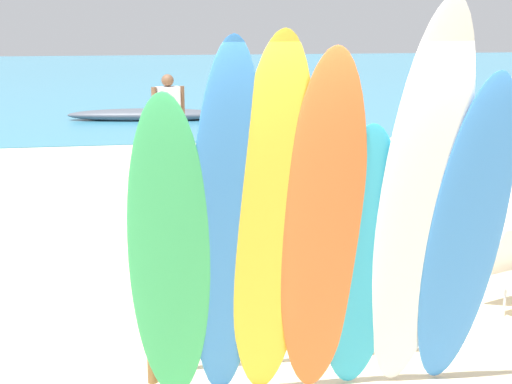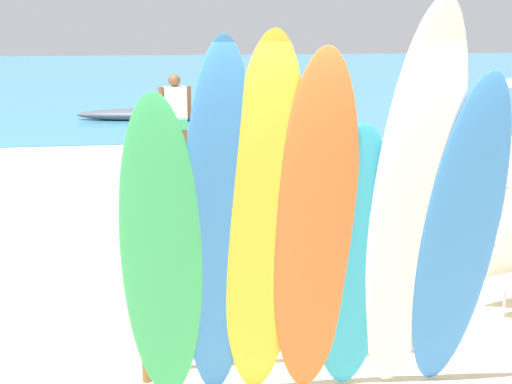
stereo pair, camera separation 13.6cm
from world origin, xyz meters
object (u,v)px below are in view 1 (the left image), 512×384
(surfboard_rack, at_px, (300,302))
(surfboard_yellow_2, at_px, (272,231))
(surfboard_teal_4, at_px, (359,265))
(distant_boat, at_px, (148,115))
(beachgoer_photographing, at_px, (169,112))
(surfboard_white_5, at_px, (419,214))
(surfboard_blue_1, at_px, (226,235))
(surfboard_orange_3, at_px, (322,236))
(beachgoer_near_rack, at_px, (248,113))
(beach_chair_red, at_px, (482,218))
(surfboard_blue_6, at_px, (464,241))
(surfboard_green_0, at_px, (170,261))

(surfboard_rack, height_order, surfboard_yellow_2, surfboard_yellow_2)
(surfboard_teal_4, bearing_deg, surfboard_yellow_2, -170.82)
(surfboard_rack, relative_size, distant_boat, 0.54)
(surfboard_teal_4, xyz_separation_m, beachgoer_photographing, (-0.93, 8.67, -0.05))
(surfboard_white_5, distance_m, beachgoer_photographing, 8.90)
(surfboard_blue_1, distance_m, surfboard_white_5, 1.27)
(surfboard_orange_3, relative_size, beachgoer_near_rack, 1.46)
(surfboard_rack, bearing_deg, surfboard_yellow_2, -122.07)
(surfboard_yellow_2, height_order, beach_chair_red, surfboard_yellow_2)
(surfboard_blue_6, bearing_deg, beachgoer_near_rack, 89.91)
(surfboard_green_0, height_order, distant_boat, surfboard_green_0)
(surfboard_green_0, distance_m, surfboard_blue_6, 1.98)
(surfboard_rack, relative_size, beachgoer_photographing, 1.42)
(surfboard_green_0, relative_size, surfboard_blue_1, 0.87)
(surfboard_white_5, height_order, beachgoer_near_rack, surfboard_white_5)
(beachgoer_near_rack, xyz_separation_m, distant_boat, (-1.73, 6.42, -0.85))
(surfboard_teal_4, bearing_deg, surfboard_orange_3, -163.31)
(surfboard_blue_1, bearing_deg, beachgoer_near_rack, 76.89)
(surfboard_yellow_2, relative_size, beachgoer_photographing, 1.59)
(surfboard_blue_6, distance_m, beachgoer_near_rack, 8.16)
(surfboard_rack, xyz_separation_m, surfboard_yellow_2, (-0.32, -0.51, 0.73))
(surfboard_blue_1, distance_m, beachgoer_photographing, 8.73)
(surfboard_orange_3, relative_size, surfboard_white_5, 0.90)
(surfboard_rack, distance_m, surfboard_yellow_2, 0.94)
(surfboard_yellow_2, bearing_deg, distant_boat, 89.04)
(surfboard_teal_4, bearing_deg, beachgoer_near_rack, 91.22)
(surfboard_white_5, height_order, beach_chair_red, surfboard_white_5)
(surfboard_yellow_2, distance_m, beach_chair_red, 4.23)
(surfboard_blue_6, distance_m, beachgoer_photographing, 8.93)
(surfboard_green_0, relative_size, beach_chair_red, 2.76)
(surfboard_yellow_2, height_order, surfboard_white_5, surfboard_white_5)
(surfboard_yellow_2, distance_m, distant_boat, 14.58)
(surfboard_rack, bearing_deg, surfboard_blue_1, -140.35)
(surfboard_orange_3, height_order, distant_boat, surfboard_orange_3)
(beachgoer_near_rack, height_order, beach_chair_red, beachgoer_near_rack)
(surfboard_yellow_2, relative_size, beachgoer_near_rack, 1.52)
(beachgoer_photographing, bearing_deg, surfboard_orange_3, 80.50)
(surfboard_orange_3, distance_m, surfboard_blue_6, 0.98)
(beach_chair_red, bearing_deg, surfboard_white_5, -110.22)
(surfboard_white_5, relative_size, surfboard_blue_6, 1.18)
(surfboard_blue_6, xyz_separation_m, beachgoer_near_rack, (-0.23, 8.16, -0.17))
(surfboard_orange_3, height_order, surfboard_white_5, surfboard_white_5)
(surfboard_green_0, distance_m, distant_boat, 14.53)
(surfboard_blue_1, bearing_deg, beachgoer_photographing, 86.67)
(surfboard_rack, bearing_deg, beachgoer_photographing, 94.36)
(surfboard_blue_6, bearing_deg, distant_boat, 95.97)
(surfboard_white_5, xyz_separation_m, beachgoer_near_rack, (0.12, 8.18, -0.38))
(surfboard_blue_1, bearing_deg, surfboard_white_5, -6.85)
(surfboard_white_5, bearing_deg, surfboard_yellow_2, 175.57)
(surfboard_green_0, height_order, surfboard_yellow_2, surfboard_yellow_2)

